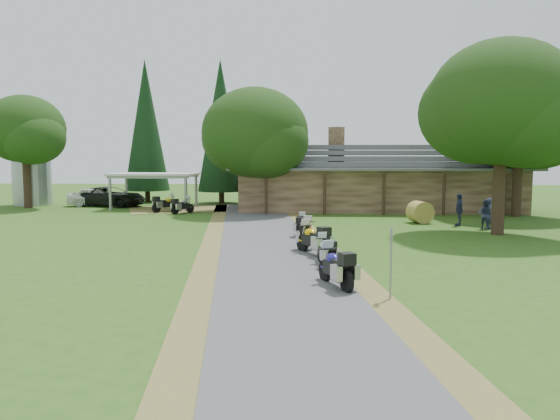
# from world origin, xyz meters

# --- Properties ---
(ground) EXTENTS (120.00, 120.00, 0.00)m
(ground) POSITION_xyz_m (0.00, 0.00, 0.00)
(ground) COLOR #2E5518
(ground) RESTS_ON ground
(driveway) EXTENTS (51.95, 51.95, 0.00)m
(driveway) POSITION_xyz_m (-0.50, 4.00, 0.00)
(driveway) COLOR #4B4B4E
(driveway) RESTS_ON ground
(lodge) EXTENTS (21.40, 9.40, 4.90)m
(lodge) POSITION_xyz_m (6.00, 24.00, 2.45)
(lodge) COLOR #503929
(lodge) RESTS_ON ground
(silo) EXTENTS (3.10, 3.10, 6.11)m
(silo) POSITION_xyz_m (-21.70, 25.66, 3.06)
(silo) COLOR gray
(silo) RESTS_ON ground
(carport) EXTENTS (6.23, 4.16, 2.70)m
(carport) POSITION_xyz_m (-10.80, 23.14, 1.35)
(carport) COLOR silver
(carport) RESTS_ON ground
(car_white_sedan) EXTENTS (3.14, 6.01, 1.92)m
(car_white_sedan) POSITION_xyz_m (-15.98, 24.87, 0.96)
(car_white_sedan) COLOR white
(car_white_sedan) RESTS_ON ground
(car_dark_suv) EXTENTS (3.98, 6.55, 2.34)m
(car_dark_suv) POSITION_xyz_m (-14.89, 24.83, 1.17)
(car_dark_suv) COLOR black
(car_dark_suv) RESTS_ON ground
(motorcycle_row_a) EXTENTS (1.34, 2.05, 1.34)m
(motorcycle_row_a) POSITION_xyz_m (1.83, -1.23, 0.67)
(motorcycle_row_a) COLOR navy
(motorcycle_row_a) RESTS_ON ground
(motorcycle_row_b) EXTENTS (0.95, 1.78, 1.16)m
(motorcycle_row_b) POSITION_xyz_m (1.62, 1.92, 0.58)
(motorcycle_row_b) COLOR #B8BDC2
(motorcycle_row_b) RESTS_ON ground
(motorcycle_row_c) EXTENTS (1.65, 2.06, 1.39)m
(motorcycle_row_c) POSITION_xyz_m (1.16, 4.19, 0.69)
(motorcycle_row_c) COLOR #D9A905
(motorcycle_row_c) RESTS_ON ground
(motorcycle_row_d) EXTENTS (0.81, 2.00, 1.33)m
(motorcycle_row_d) POSITION_xyz_m (0.89, 5.84, 0.67)
(motorcycle_row_d) COLOR red
(motorcycle_row_d) RESTS_ON ground
(motorcycle_row_e) EXTENTS (0.70, 1.71, 1.14)m
(motorcycle_row_e) POSITION_xyz_m (0.59, 9.45, 0.57)
(motorcycle_row_e) COLOR black
(motorcycle_row_e) RESTS_ON ground
(motorcycle_carport_a) EXTENTS (1.76, 1.81, 1.30)m
(motorcycle_carport_a) POSITION_xyz_m (-9.32, 20.65, 0.65)
(motorcycle_carport_a) COLOR gold
(motorcycle_carport_a) RESTS_ON ground
(motorcycle_carport_b) EXTENTS (1.49, 1.80, 1.22)m
(motorcycle_carport_b) POSITION_xyz_m (-7.83, 19.62, 0.61)
(motorcycle_carport_b) COLOR slate
(motorcycle_carport_b) RESTS_ON ground
(person_a) EXTENTS (0.69, 0.67, 1.97)m
(person_a) POSITION_xyz_m (10.81, 12.77, 0.99)
(person_a) COLOR #2D3454
(person_a) RESTS_ON ground
(person_b) EXTENTS (0.67, 0.64, 1.91)m
(person_b) POSITION_xyz_m (10.58, 12.52, 0.95)
(person_b) COLOR #2D3454
(person_b) RESTS_ON ground
(person_c) EXTENTS (0.61, 0.72, 2.18)m
(person_c) POSITION_xyz_m (9.56, 13.96, 1.09)
(person_c) COLOR #2D3454
(person_c) RESTS_ON ground
(hay_bale) EXTENTS (1.56, 1.48, 1.30)m
(hay_bale) POSITION_xyz_m (7.58, 15.13, 0.65)
(hay_bale) COLOR olive
(hay_bale) RESTS_ON ground
(sign_post) EXTENTS (0.36, 0.06, 2.02)m
(sign_post) POSITION_xyz_m (3.29, -2.64, 1.01)
(sign_post) COLOR gray
(sign_post) RESTS_ON ground
(oak_lodge_left) EXTENTS (7.46, 7.46, 9.05)m
(oak_lodge_left) POSITION_xyz_m (-2.87, 20.72, 4.53)
(oak_lodge_left) COLOR black
(oak_lodge_left) RESTS_ON ground
(oak_lodge_right) EXTENTS (7.90, 7.90, 10.58)m
(oak_lodge_right) POSITION_xyz_m (14.65, 19.13, 5.29)
(oak_lodge_right) COLOR black
(oak_lodge_right) RESTS_ON ground
(oak_driveway) EXTENTS (7.38, 7.38, 10.72)m
(oak_driveway) POSITION_xyz_m (10.56, 10.45, 5.36)
(oak_driveway) COLOR black
(oak_driveway) RESTS_ON ground
(oak_silo) EXTENTS (5.99, 5.99, 9.79)m
(oak_silo) POSITION_xyz_m (-20.74, 23.12, 4.90)
(oak_silo) COLOR black
(oak_silo) RESTS_ON ground
(cedar_near) EXTENTS (3.95, 3.95, 12.04)m
(cedar_near) POSITION_xyz_m (-6.50, 28.08, 6.02)
(cedar_near) COLOR black
(cedar_near) RESTS_ON ground
(cedar_far) EXTENTS (3.85, 3.85, 12.28)m
(cedar_far) POSITION_xyz_m (-13.20, 29.18, 6.14)
(cedar_far) COLOR black
(cedar_far) RESTS_ON ground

